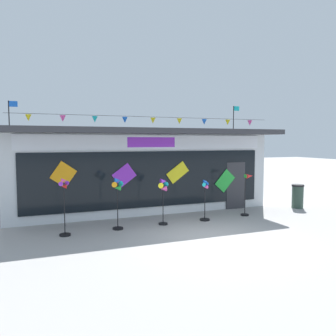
{
  "coord_description": "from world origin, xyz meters",
  "views": [
    {
      "loc": [
        -4.89,
        -8.81,
        2.91
      ],
      "look_at": [
        -0.06,
        3.33,
        1.87
      ],
      "focal_mm": 36.2,
      "sensor_mm": 36.0,
      "label": 1
    }
  ],
  "objects_px": {
    "wind_spinner_right": "(248,189)",
    "trash_bin": "(298,196)",
    "wind_spinner_far_left": "(64,204)",
    "wind_spinner_center_left": "(163,192)",
    "wind_spinner_left": "(118,195)",
    "wind_spinner_center_right": "(205,198)",
    "kite_shop_building": "(136,168)"
  },
  "relations": [
    {
      "from": "kite_shop_building",
      "to": "wind_spinner_right",
      "type": "xyz_separation_m",
      "value": [
        3.51,
        -3.44,
        -0.7
      ]
    },
    {
      "from": "wind_spinner_center_left",
      "to": "kite_shop_building",
      "type": "bearing_deg",
      "value": 88.63
    },
    {
      "from": "wind_spinner_far_left",
      "to": "wind_spinner_center_right",
      "type": "distance_m",
      "value": 4.95
    },
    {
      "from": "wind_spinner_center_left",
      "to": "wind_spinner_right",
      "type": "relative_size",
      "value": 0.99
    },
    {
      "from": "wind_spinner_right",
      "to": "trash_bin",
      "type": "relative_size",
      "value": 1.59
    },
    {
      "from": "wind_spinner_far_left",
      "to": "wind_spinner_right",
      "type": "height_order",
      "value": "wind_spinner_far_left"
    },
    {
      "from": "trash_bin",
      "to": "wind_spinner_far_left",
      "type": "bearing_deg",
      "value": -175.32
    },
    {
      "from": "kite_shop_building",
      "to": "wind_spinner_center_left",
      "type": "distance_m",
      "value": 3.68
    },
    {
      "from": "wind_spinner_left",
      "to": "wind_spinner_right",
      "type": "height_order",
      "value": "wind_spinner_left"
    },
    {
      "from": "kite_shop_building",
      "to": "wind_spinner_right",
      "type": "bearing_deg",
      "value": -44.38
    },
    {
      "from": "kite_shop_building",
      "to": "wind_spinner_center_right",
      "type": "bearing_deg",
      "value": -66.67
    },
    {
      "from": "wind_spinner_right",
      "to": "trash_bin",
      "type": "bearing_deg",
      "value": 8.43
    },
    {
      "from": "wind_spinner_left",
      "to": "wind_spinner_center_right",
      "type": "xyz_separation_m",
      "value": [
        3.26,
        0.06,
        -0.34
      ]
    },
    {
      "from": "wind_spinner_center_left",
      "to": "trash_bin",
      "type": "distance_m",
      "value": 6.55
    },
    {
      "from": "wind_spinner_center_right",
      "to": "wind_spinner_left",
      "type": "bearing_deg",
      "value": -178.94
    },
    {
      "from": "wind_spinner_far_left",
      "to": "wind_spinner_center_left",
      "type": "relative_size",
      "value": 1.1
    },
    {
      "from": "wind_spinner_far_left",
      "to": "wind_spinner_left",
      "type": "distance_m",
      "value": 1.7
    },
    {
      "from": "wind_spinner_right",
      "to": "wind_spinner_left",
      "type": "bearing_deg",
      "value": -177.47
    },
    {
      "from": "kite_shop_building",
      "to": "trash_bin",
      "type": "relative_size",
      "value": 10.71
    },
    {
      "from": "wind_spinner_right",
      "to": "trash_bin",
      "type": "distance_m",
      "value": 2.96
    },
    {
      "from": "kite_shop_building",
      "to": "wind_spinner_far_left",
      "type": "height_order",
      "value": "kite_shop_building"
    },
    {
      "from": "wind_spinner_center_right",
      "to": "wind_spinner_center_left",
      "type": "bearing_deg",
      "value": -179.16
    },
    {
      "from": "wind_spinner_far_left",
      "to": "trash_bin",
      "type": "xyz_separation_m",
      "value": [
        9.79,
        0.8,
        -0.48
      ]
    },
    {
      "from": "wind_spinner_left",
      "to": "wind_spinner_center_left",
      "type": "relative_size",
      "value": 1.06
    },
    {
      "from": "kite_shop_building",
      "to": "wind_spinner_center_right",
      "type": "height_order",
      "value": "kite_shop_building"
    },
    {
      "from": "wind_spinner_left",
      "to": "wind_spinner_center_left",
      "type": "xyz_separation_m",
      "value": [
        1.61,
        0.04,
        -0.01
      ]
    },
    {
      "from": "wind_spinner_right",
      "to": "trash_bin",
      "type": "height_order",
      "value": "wind_spinner_right"
    },
    {
      "from": "wind_spinner_center_left",
      "to": "wind_spinner_left",
      "type": "bearing_deg",
      "value": -178.72
    },
    {
      "from": "wind_spinner_far_left",
      "to": "wind_spinner_center_left",
      "type": "height_order",
      "value": "wind_spinner_far_left"
    },
    {
      "from": "wind_spinner_center_right",
      "to": "wind_spinner_right",
      "type": "bearing_deg",
      "value": 4.99
    },
    {
      "from": "kite_shop_building",
      "to": "wind_spinner_right",
      "type": "height_order",
      "value": "kite_shop_building"
    },
    {
      "from": "wind_spinner_center_right",
      "to": "wind_spinner_right",
      "type": "xyz_separation_m",
      "value": [
        1.96,
        0.17,
        0.2
      ]
    }
  ]
}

